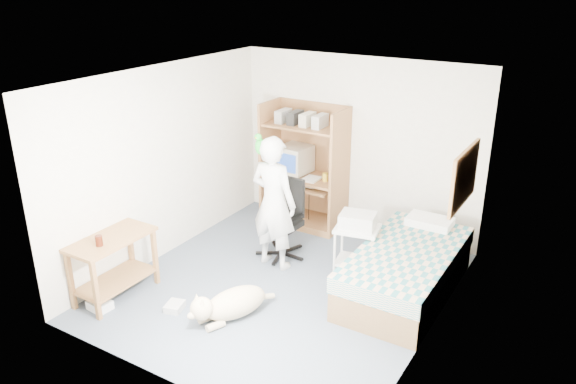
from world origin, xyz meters
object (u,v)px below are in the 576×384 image
object	(u,v)px
side_desk	(113,258)
person	(274,203)
office_chair	(284,229)
printer_cart	(357,243)
computer_hutch	(305,171)
dog	(230,304)
bed	(406,270)

from	to	relation	value
side_desk	person	xyz separation A→B (m)	(1.17, 1.59, 0.37)
office_chair	person	xyz separation A→B (m)	(0.05, -0.31, 0.49)
printer_cart	side_desk	bearing A→B (deg)	-149.20
office_chair	computer_hutch	bearing A→B (deg)	107.93
office_chair	person	world-z (taller)	person
person	dog	distance (m)	1.46
bed	person	world-z (taller)	person
bed	office_chair	distance (m)	1.73
computer_hutch	person	world-z (taller)	computer_hutch
bed	side_desk	bearing A→B (deg)	-147.50
side_desk	office_chair	bearing A→B (deg)	59.36
bed	office_chair	world-z (taller)	office_chair
bed	dog	size ratio (longest dim) A/B	1.97
computer_hutch	printer_cart	bearing A→B (deg)	-37.41
computer_hutch	dog	bearing A→B (deg)	-77.90
computer_hutch	office_chair	size ratio (longest dim) A/B	1.74
computer_hutch	office_chair	distance (m)	1.17
printer_cart	person	bearing A→B (deg)	-171.57
office_chair	dog	size ratio (longest dim) A/B	1.01
printer_cart	bed	bearing A→B (deg)	-21.11
dog	person	bearing A→B (deg)	124.26
bed	dog	bearing A→B (deg)	-133.93
computer_hutch	printer_cart	world-z (taller)	computer_hutch
person	bed	bearing A→B (deg)	-168.83
computer_hutch	side_desk	bearing A→B (deg)	-106.14
bed	office_chair	bearing A→B (deg)	177.46
bed	printer_cart	xyz separation A→B (m)	(-0.69, 0.12, 0.13)
computer_hutch	dog	xyz separation A→B (m)	(0.56, -2.62, -0.64)
dog	printer_cart	xyz separation A→B (m)	(0.75, 1.62, 0.24)
computer_hutch	bed	size ratio (longest dim) A/B	0.89
person	printer_cart	bearing A→B (deg)	-157.05
side_desk	person	size ratio (longest dim) A/B	0.58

